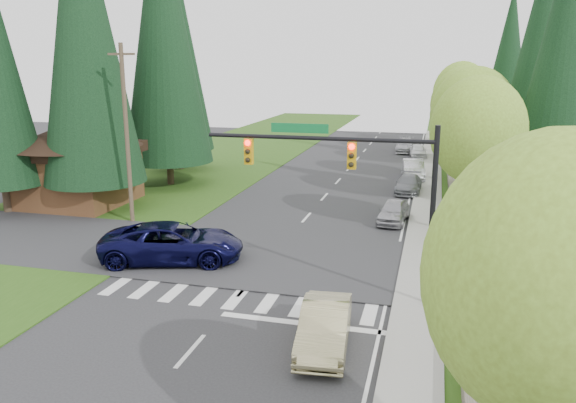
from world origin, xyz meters
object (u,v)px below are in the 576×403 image
at_px(parked_car_a, 394,211).
at_px(parked_car_c, 413,169).
at_px(suv_navy, 173,243).
at_px(parked_car_d, 418,151).
at_px(parked_car_b, 409,184).
at_px(parked_car_e, 405,146).
at_px(sedan_champagne, 325,326).

relative_size(parked_car_a, parked_car_c, 0.83).
bearing_deg(suv_navy, parked_car_d, -32.76).
xyz_separation_m(suv_navy, parked_car_c, (9.86, 22.46, -0.15)).
bearing_deg(parked_car_b, parked_car_e, 95.62).
bearing_deg(suv_navy, parked_car_c, -39.94).
bearing_deg(sedan_champagne, parked_car_a, 80.67).
xyz_separation_m(parked_car_a, parked_car_b, (0.44, 8.07, -0.03)).
xyz_separation_m(parked_car_b, parked_car_e, (-1.31, 19.13, 0.07)).
relative_size(parked_car_b, parked_car_d, 1.10).
relative_size(parked_car_a, parked_car_d, 0.99).
relative_size(parked_car_a, parked_car_e, 0.81).
height_order(sedan_champagne, parked_car_d, sedan_champagne).
bearing_deg(parked_car_e, parked_car_c, -85.73).
xyz_separation_m(parked_car_b, parked_car_d, (0.09, 15.92, 0.04)).
xyz_separation_m(parked_car_c, parked_car_d, (0.00, 10.78, -0.10)).
bearing_deg(parked_car_c, sedan_champagne, -99.56).
bearing_deg(sedan_champagne, suv_navy, 137.80).
xyz_separation_m(parked_car_a, parked_car_e, (-0.87, 27.21, 0.04)).
height_order(parked_car_c, parked_car_e, parked_car_c).
bearing_deg(suv_navy, parked_car_e, -29.30).
relative_size(suv_navy, parked_car_c, 1.42).
distance_m(suv_navy, parked_car_a, 13.14).
bearing_deg(parked_car_a, parked_car_e, 96.34).
bearing_deg(parked_car_e, parked_car_b, -87.53).
bearing_deg(parked_car_d, parked_car_c, -95.57).
height_order(suv_navy, parked_car_b, suv_navy).
bearing_deg(sedan_champagne, parked_car_b, 80.88).
bearing_deg(parked_car_d, parked_car_e, 107.95).
bearing_deg(suv_navy, parked_car_b, -45.65).
relative_size(sedan_champagne, parked_car_b, 1.04).
distance_m(parked_car_b, parked_car_e, 19.18).
height_order(sedan_champagne, parked_car_a, sedan_champagne).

